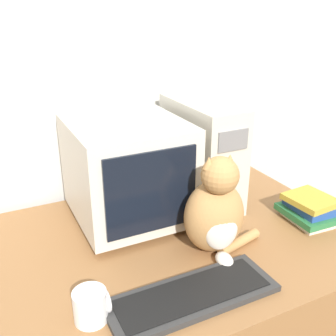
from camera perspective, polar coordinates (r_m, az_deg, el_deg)
The scene contains 9 objects.
wall_back at distance 1.65m, azimuth -9.13°, elevation 13.65°, with size 7.00×0.05×2.50m.
desk at distance 1.61m, azimuth -0.99°, elevation -21.80°, with size 1.38×0.90×0.75m.
crt_monitor at distance 1.43m, azimuth -5.87°, elevation -0.34°, with size 0.39×0.44×0.38m.
computer_tower at distance 1.57m, azimuth 4.85°, elevation 2.29°, with size 0.17×0.42×0.41m.
keyboard at distance 1.14m, azimuth 3.52°, elevation -17.99°, with size 0.48×0.17×0.02m.
cat at distance 1.26m, azimuth 6.98°, elevation -6.33°, with size 0.29×0.23×0.34m.
book_stack at distance 1.55m, azimuth 19.65°, elevation -5.63°, with size 0.16×0.20×0.10m.
pen at distance 1.13m, azimuth -6.09°, elevation -18.78°, with size 0.16×0.02×0.01m.
mug at distance 1.08m, azimuth -11.06°, elevation -19.02°, with size 0.09×0.09×0.09m.
Camera 1 is at (-0.48, -0.59, 1.51)m, focal length 42.00 mm.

